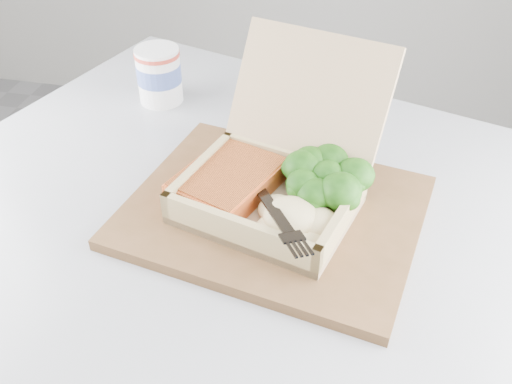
% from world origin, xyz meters
% --- Properties ---
extents(cafe_table, '(1.07, 1.07, 0.75)m').
position_xyz_m(cafe_table, '(-0.29, 0.43, 0.56)').
color(cafe_table, black).
rests_on(cafe_table, floor).
extents(serving_tray, '(0.40, 0.34, 0.02)m').
position_xyz_m(serving_tray, '(-0.22, 0.48, 0.76)').
color(serving_tray, brown).
rests_on(serving_tray, cafe_table).
extents(takeout_container, '(0.26, 0.28, 0.17)m').
position_xyz_m(takeout_container, '(-0.22, 0.50, 0.81)').
color(takeout_container, tan).
rests_on(takeout_container, serving_tray).
extents(salmon_fillet, '(0.14, 0.16, 0.03)m').
position_xyz_m(salmon_fillet, '(-0.28, 0.49, 0.79)').
color(salmon_fillet, '#DE5F2B').
rests_on(salmon_fillet, takeout_container).
extents(broccoli_pile, '(0.12, 0.12, 0.04)m').
position_xyz_m(broccoli_pile, '(-0.16, 0.50, 0.80)').
color(broccoli_pile, '#2D7019').
rests_on(broccoli_pile, takeout_container).
extents(mashed_potatoes, '(0.10, 0.09, 0.04)m').
position_xyz_m(mashed_potatoes, '(-0.19, 0.43, 0.79)').
color(mashed_potatoes, beige).
rests_on(mashed_potatoes, takeout_container).
extents(plastic_fork, '(0.10, 0.16, 0.03)m').
position_xyz_m(plastic_fork, '(-0.22, 0.44, 0.81)').
color(plastic_fork, black).
rests_on(plastic_fork, mashed_potatoes).
extents(paper_cup, '(0.07, 0.07, 0.09)m').
position_xyz_m(paper_cup, '(-0.46, 0.72, 0.80)').
color(paper_cup, white).
rests_on(paper_cup, cafe_table).
extents(receipt, '(0.15, 0.16, 0.00)m').
position_xyz_m(receipt, '(-0.17, 0.68, 0.75)').
color(receipt, white).
rests_on(receipt, cafe_table).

